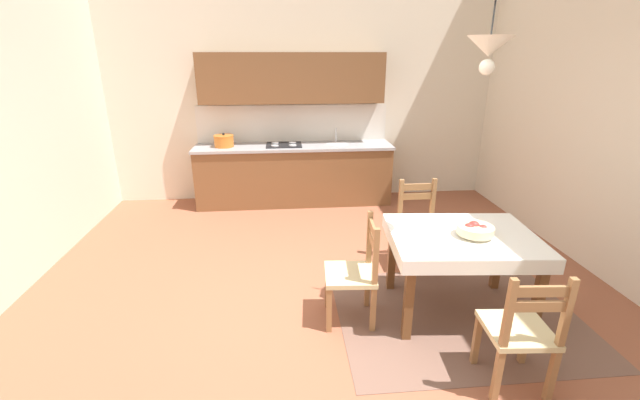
# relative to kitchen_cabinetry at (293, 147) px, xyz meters

# --- Properties ---
(ground_plane) EXTENTS (6.36, 7.13, 0.10)m
(ground_plane) POSITION_rel_kitchen_cabinetry_xyz_m (0.18, -2.99, -0.91)
(ground_plane) COLOR #99563D
(wall_back) EXTENTS (6.36, 0.12, 4.25)m
(wall_back) POSITION_rel_kitchen_cabinetry_xyz_m (0.18, 0.33, 1.27)
(wall_back) COLOR silver
(wall_back) RESTS_ON ground_plane
(area_rug) EXTENTS (2.10, 1.60, 0.01)m
(area_rug) POSITION_rel_kitchen_cabinetry_xyz_m (1.34, -3.13, -0.85)
(area_rug) COLOR brown
(area_rug) RESTS_ON ground_plane
(kitchen_cabinetry) EXTENTS (2.92, 0.63, 2.20)m
(kitchen_cabinetry) POSITION_rel_kitchen_cabinetry_xyz_m (0.00, 0.00, 0.00)
(kitchen_cabinetry) COLOR brown
(kitchen_cabinetry) RESTS_ON ground_plane
(dining_table) EXTENTS (1.29, 1.04, 0.75)m
(dining_table) POSITION_rel_kitchen_cabinetry_xyz_m (1.34, -3.03, -0.24)
(dining_table) COLOR brown
(dining_table) RESTS_ON ground_plane
(dining_chair_kitchen_side) EXTENTS (0.42, 0.42, 0.93)m
(dining_chair_kitchen_side) POSITION_rel_kitchen_cabinetry_xyz_m (1.27, -2.15, -0.41)
(dining_chair_kitchen_side) COLOR #D1BC89
(dining_chair_kitchen_side) RESTS_ON ground_plane
(dining_chair_tv_side) EXTENTS (0.45, 0.45, 0.93)m
(dining_chair_tv_side) POSITION_rel_kitchen_cabinetry_xyz_m (0.42, -3.06, -0.41)
(dining_chair_tv_side) COLOR #D1BC89
(dining_chair_tv_side) RESTS_ON ground_plane
(dining_chair_camera_side) EXTENTS (0.45, 0.45, 0.93)m
(dining_chair_camera_side) POSITION_rel_kitchen_cabinetry_xyz_m (1.38, -3.93, -0.41)
(dining_chair_camera_side) COLOR #D1BC89
(dining_chair_camera_side) RESTS_ON ground_plane
(fruit_bowl) EXTENTS (0.30, 0.30, 0.12)m
(fruit_bowl) POSITION_rel_kitchen_cabinetry_xyz_m (1.41, -3.08, -0.04)
(fruit_bowl) COLOR beige
(fruit_bowl) RESTS_ON dining_table
(pendant_lamp) EXTENTS (0.32, 0.32, 0.81)m
(pendant_lamp) POSITION_rel_kitchen_cabinetry_xyz_m (1.30, -3.14, 1.37)
(pendant_lamp) COLOR black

